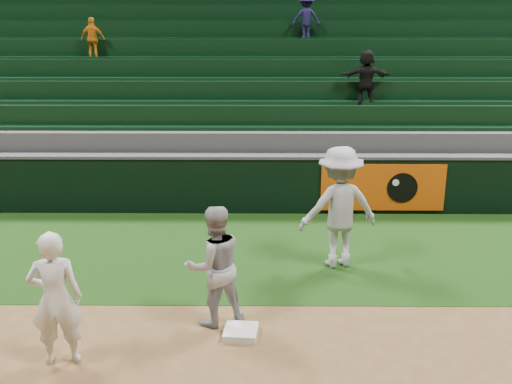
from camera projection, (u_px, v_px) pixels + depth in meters
ground at (227, 339)px, 7.34m from camera, size 70.00×70.00×0.00m
foul_grass at (236, 250)px, 10.22m from camera, size 36.00×4.20×0.01m
first_base at (241, 332)px, 7.42m from camera, size 0.47×0.47×0.10m
first_baseman at (56, 299)px, 6.63m from camera, size 0.67×0.50×1.67m
baserunner at (214, 266)px, 7.54m from camera, size 0.99×0.90×1.66m
base_coach at (339, 207)px, 9.31m from camera, size 1.44×1.03×2.02m
field_wall at (242, 183)px, 12.14m from camera, size 36.00×0.45×1.25m
stadium_seating at (245, 108)px, 15.46m from camera, size 36.00×5.95×4.85m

